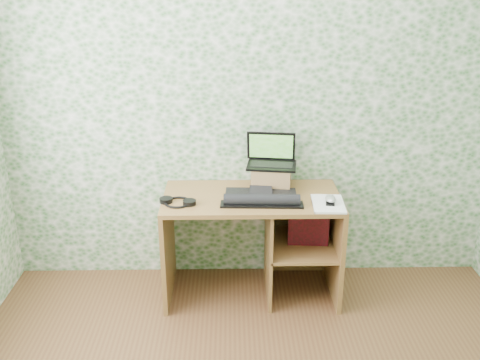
{
  "coord_description": "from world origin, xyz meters",
  "views": [
    {
      "loc": [
        -0.14,
        -1.88,
        2.17
      ],
      "look_at": [
        -0.08,
        1.39,
        0.89
      ],
      "focal_mm": 40.0,
      "sensor_mm": 36.0,
      "label": 1
    }
  ],
  "objects_px": {
    "keyboard": "(261,197)",
    "notepad": "(328,204)",
    "desk": "(263,230)",
    "laptop": "(271,158)",
    "riser": "(271,177)"
  },
  "relations": [
    {
      "from": "laptop",
      "to": "keyboard",
      "type": "relative_size",
      "value": 0.67
    },
    {
      "from": "desk",
      "to": "laptop",
      "type": "distance_m",
      "value": 0.51
    },
    {
      "from": "notepad",
      "to": "riser",
      "type": "bearing_deg",
      "value": 142.75
    },
    {
      "from": "keyboard",
      "to": "notepad",
      "type": "height_order",
      "value": "keyboard"
    },
    {
      "from": "riser",
      "to": "notepad",
      "type": "bearing_deg",
      "value": -40.48
    },
    {
      "from": "laptop",
      "to": "keyboard",
      "type": "distance_m",
      "value": 0.33
    },
    {
      "from": "laptop",
      "to": "keyboard",
      "type": "bearing_deg",
      "value": -99.28
    },
    {
      "from": "desk",
      "to": "laptop",
      "type": "relative_size",
      "value": 3.29
    },
    {
      "from": "desk",
      "to": "laptop",
      "type": "bearing_deg",
      "value": 67.39
    },
    {
      "from": "desk",
      "to": "keyboard",
      "type": "xyz_separation_m",
      "value": [
        -0.02,
        -0.11,
        0.29
      ]
    },
    {
      "from": "riser",
      "to": "desk",
      "type": "bearing_deg",
      "value": -118.65
    },
    {
      "from": "desk",
      "to": "notepad",
      "type": "xyz_separation_m",
      "value": [
        0.41,
        -0.18,
        0.28
      ]
    },
    {
      "from": "riser",
      "to": "keyboard",
      "type": "xyz_separation_m",
      "value": [
        -0.08,
        -0.23,
        -0.05
      ]
    },
    {
      "from": "laptop",
      "to": "notepad",
      "type": "bearing_deg",
      "value": -35.58
    },
    {
      "from": "riser",
      "to": "keyboard",
      "type": "height_order",
      "value": "riser"
    }
  ]
}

